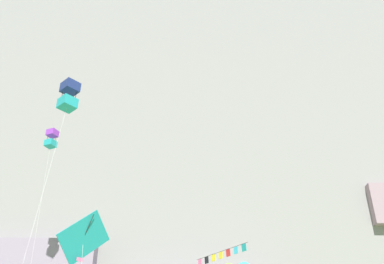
% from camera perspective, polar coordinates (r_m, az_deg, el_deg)
% --- Properties ---
extents(cliff_face, '(180.00, 34.39, 64.46)m').
position_cam_1_polar(cliff_face, '(72.74, 0.00, -6.01)').
color(cliff_face, gray).
rests_on(cliff_face, ground).
extents(kite_box_far_left, '(1.58, 2.03, 25.69)m').
position_cam_1_polar(kite_box_far_left, '(47.62, -17.97, -0.87)').
color(kite_box_far_left, purple).
rests_on(kite_box_far_left, ground).
extents(kite_banner_near_cliff, '(4.31, 6.03, 12.04)m').
position_cam_1_polar(kite_banner_near_cliff, '(37.11, 3.86, -16.22)').
color(kite_banner_near_cliff, black).
rests_on(kite_banner_near_cliff, ground).
extents(kite_diamond_low_center, '(1.99, 2.21, 9.49)m').
position_cam_1_polar(kite_diamond_low_center, '(20.23, -14.05, -13.61)').
color(kite_diamond_low_center, teal).
rests_on(kite_diamond_low_center, ground).
extents(kite_box_mid_left, '(1.57, 5.02, 21.95)m').
position_cam_1_polar(kite_box_mid_left, '(33.06, -15.88, 4.60)').
color(kite_box_mid_left, navy).
rests_on(kite_box_mid_left, ground).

